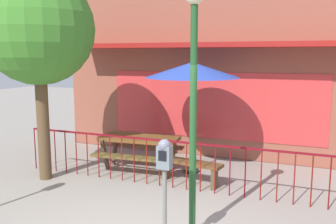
% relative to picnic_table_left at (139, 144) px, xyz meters
% --- Properties ---
extents(pub_storefront, '(8.52, 1.31, 5.35)m').
position_rel_picnic_table_left_xyz_m(pub_storefront, '(1.28, 1.91, 2.05)').
color(pub_storefront, brown).
rests_on(pub_storefront, ground).
extents(patio_fence_front, '(7.18, 0.04, 0.97)m').
position_rel_picnic_table_left_xyz_m(patio_fence_front, '(1.28, -0.81, 0.05)').
color(patio_fence_front, maroon).
rests_on(patio_fence_front, ground).
extents(picnic_table_left, '(1.91, 1.50, 0.79)m').
position_rel_picnic_table_left_xyz_m(picnic_table_left, '(0.00, 0.00, 0.00)').
color(picnic_table_left, brown).
rests_on(picnic_table_left, ground).
extents(patio_umbrella, '(2.08, 2.08, 2.48)m').
position_rel_picnic_table_left_xyz_m(patio_umbrella, '(1.17, 0.29, 1.69)').
color(patio_umbrella, black).
rests_on(patio_umbrella, ground).
extents(patio_bench, '(1.43, 0.54, 0.48)m').
position_rel_picnic_table_left_xyz_m(patio_bench, '(1.37, -0.45, -0.26)').
color(patio_bench, brown).
rests_on(patio_bench, ground).
extents(parking_meter_far, '(0.18, 0.17, 1.58)m').
position_rel_picnic_table_left_xyz_m(parking_meter_far, '(1.93, -3.18, 0.61)').
color(parking_meter_far, slate).
rests_on(parking_meter_far, ground).
extents(street_tree, '(2.29, 2.29, 4.30)m').
position_rel_picnic_table_left_xyz_m(street_tree, '(-1.61, -1.30, 2.52)').
color(street_tree, brown).
rests_on(street_tree, ground).
extents(street_lamp, '(0.28, 0.28, 3.58)m').
position_rel_picnic_table_left_xyz_m(street_lamp, '(2.09, -2.51, 1.76)').
color(street_lamp, '#214F24').
rests_on(street_lamp, ground).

